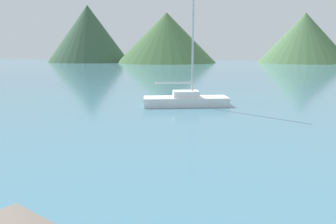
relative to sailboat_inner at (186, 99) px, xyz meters
name	(u,v)px	position (x,y,z in m)	size (l,w,h in m)	color
sailboat_inner	(186,99)	(0.00, 0.00, 0.00)	(5.53, 3.44, 8.39)	white
hill_west	(88,34)	(-47.63, 69.69, 7.95)	(24.31, 24.31, 16.76)	#38563D
hill_central	(167,38)	(-23.42, 71.14, 6.57)	(28.30, 28.30, 14.00)	#3D6038
hill_east	(304,38)	(13.87, 80.95, 6.45)	(24.91, 24.91, 13.75)	#476B42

